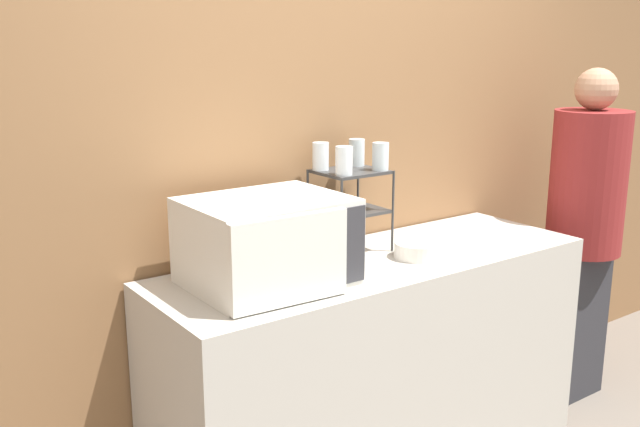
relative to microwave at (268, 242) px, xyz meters
The scene contains 10 objects.
wall_back 0.66m from the microwave, 34.63° to the left, with size 8.00×0.06×2.60m.
counter 0.79m from the microwave, ahead, with size 1.84×0.61×0.91m.
microwave is the anchor object (origin of this frame).
dish_rack 0.53m from the microwave, 18.15° to the left, with size 0.27×0.24×0.33m.
glass_front_left 0.48m from the microwave, 13.09° to the left, with size 0.07×0.07×0.11m.
glass_back_right 0.67m from the microwave, 21.71° to the left, with size 0.07×0.07×0.11m.
glass_front_right 0.64m from the microwave, ahead, with size 0.07×0.07×0.11m.
glass_back_left 0.52m from the microwave, 30.60° to the left, with size 0.07×0.07×0.11m.
bowl 0.67m from the microwave, ahead, with size 0.19×0.19×0.06m.
person 1.74m from the microwave, ahead, with size 0.36×0.36×1.63m.
Camera 1 is at (-1.76, -1.74, 1.75)m, focal length 40.00 mm.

